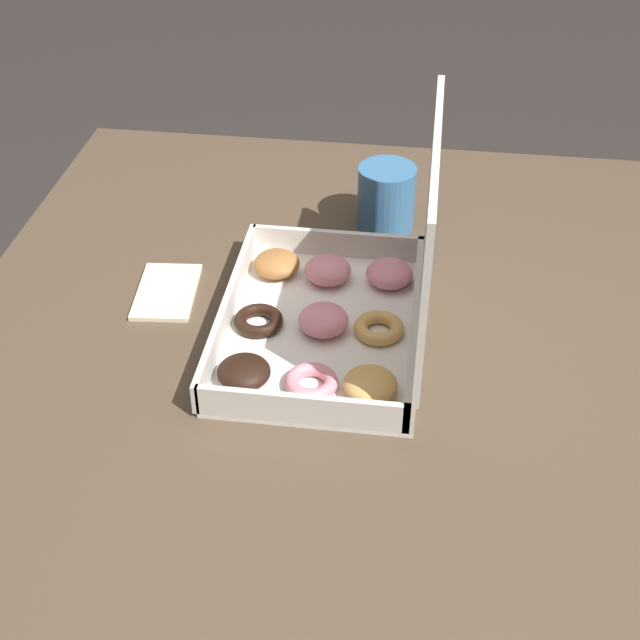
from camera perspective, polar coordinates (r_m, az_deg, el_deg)
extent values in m
cube|color=#4C3D2D|center=(1.13, 0.37, -0.78)|extent=(0.99, 0.93, 0.03)
cylinder|color=#4C3D2D|center=(1.79, -11.17, -0.52)|extent=(0.06, 0.06, 0.75)
cylinder|color=#4C3D2D|center=(1.74, 16.05, -2.78)|extent=(0.06, 0.06, 0.75)
cube|color=silver|center=(1.10, 0.00, -0.66)|extent=(0.34, 0.24, 0.01)
cube|color=beige|center=(1.11, -5.92, 0.73)|extent=(0.34, 0.01, 0.04)
cube|color=beige|center=(1.08, 6.05, -0.25)|extent=(0.34, 0.01, 0.04)
cube|color=beige|center=(1.22, 1.03, 4.93)|extent=(0.01, 0.24, 0.04)
cube|color=beige|center=(0.96, -1.31, -5.69)|extent=(0.01, 0.24, 0.04)
cube|color=beige|center=(1.01, 7.00, 5.65)|extent=(0.34, 0.01, 0.23)
ellipsoid|color=#9E6633|center=(1.19, -2.79, 3.62)|extent=(0.06, 0.06, 0.03)
torus|color=black|center=(1.10, -3.95, -0.04)|extent=(0.06, 0.06, 0.02)
ellipsoid|color=black|center=(1.02, -4.90, -3.33)|extent=(0.06, 0.06, 0.03)
ellipsoid|color=pink|center=(1.17, 0.50, 3.21)|extent=(0.06, 0.06, 0.03)
ellipsoid|color=pink|center=(1.09, 0.11, 0.01)|extent=(0.06, 0.06, 0.03)
torus|color=pink|center=(1.01, -0.71, -4.00)|extent=(0.06, 0.06, 0.02)
ellipsoid|color=pink|center=(1.17, 4.46, 2.98)|extent=(0.06, 0.06, 0.03)
torus|color=tan|center=(1.09, 3.78, -0.52)|extent=(0.06, 0.06, 0.02)
ellipsoid|color=tan|center=(1.00, 3.23, -4.15)|extent=(0.06, 0.06, 0.03)
cylinder|color=teal|center=(1.29, 4.26, 7.83)|extent=(0.08, 0.08, 0.09)
cylinder|color=black|center=(1.27, 4.35, 9.50)|extent=(0.07, 0.07, 0.01)
cube|color=beige|center=(1.18, -9.79, 1.80)|extent=(0.13, 0.09, 0.01)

